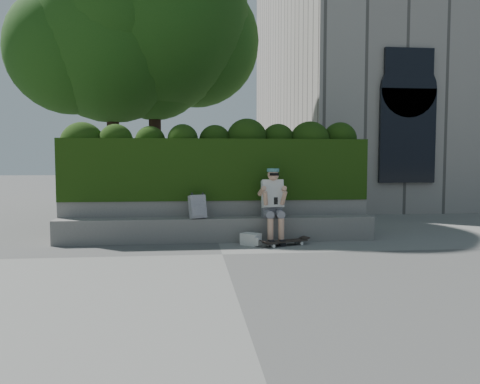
{
  "coord_description": "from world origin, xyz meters",
  "views": [
    {
      "loc": [
        -0.52,
        -7.53,
        1.55
      ],
      "look_at": [
        0.4,
        1.0,
        0.95
      ],
      "focal_mm": 35.0,
      "sensor_mm": 36.0,
      "label": 1
    }
  ],
  "objects": [
    {
      "name": "backpack_ground",
      "position": [
        0.57,
        0.78,
        0.11
      ],
      "size": [
        0.4,
        0.39,
        0.21
      ],
      "primitive_type": "cube",
      "rotation": [
        0.0,
        0.0,
        -0.73
      ],
      "color": "silver",
      "rests_on": "ground"
    },
    {
      "name": "bench_ledge",
      "position": [
        0.0,
        1.25,
        0.23
      ],
      "size": [
        6.0,
        0.45,
        0.45
      ],
      "primitive_type": "cube",
      "color": "gray",
      "rests_on": "ground"
    },
    {
      "name": "planter_wall",
      "position": [
        0.0,
        1.73,
        0.38
      ],
      "size": [
        6.0,
        0.5,
        0.75
      ],
      "primitive_type": "cube",
      "color": "gray",
      "rests_on": "ground"
    },
    {
      "name": "skateboard",
      "position": [
        1.18,
        0.66,
        0.07
      ],
      "size": [
        0.87,
        0.51,
        0.09
      ],
      "rotation": [
        0.0,
        0.0,
        0.37
      ],
      "color": "black",
      "rests_on": "ground"
    },
    {
      "name": "tree_right",
      "position": [
        -2.57,
        5.44,
        4.7
      ],
      "size": [
        4.35,
        4.35,
        6.88
      ],
      "rotation": [
        0.0,
        0.0,
        -0.21
      ],
      "color": "black",
      "rests_on": "ground"
    },
    {
      "name": "hedge",
      "position": [
        0.0,
        1.95,
        1.35
      ],
      "size": [
        6.0,
        1.0,
        1.2
      ],
      "primitive_type": "cube",
      "color": "black",
      "rests_on": "planter_wall"
    },
    {
      "name": "building",
      "position": [
        9.0,
        11.0,
        7.5
      ],
      "size": [
        12.0,
        12.0,
        15.0
      ],
      "primitive_type": "cube",
      "color": "gray",
      "rests_on": "ground"
    },
    {
      "name": "person",
      "position": [
        1.03,
        1.07,
        0.75
      ],
      "size": [
        0.4,
        0.76,
        1.38
      ],
      "color": "slate",
      "rests_on": "ground"
    },
    {
      "name": "backpack_plaid",
      "position": [
        -0.38,
        1.15,
        0.67
      ],
      "size": [
        0.33,
        0.25,
        0.43
      ],
      "primitive_type": "cube",
      "rotation": [
        0.0,
        0.0,
        0.33
      ],
      "color": "#BBB9BF",
      "rests_on": "bench_ledge"
    },
    {
      "name": "tree_left",
      "position": [
        -1.48,
        5.83,
        5.46
      ],
      "size": [
        5.28,
        5.28,
        8.11
      ],
      "rotation": [
        0.0,
        0.0,
        -0.2
      ],
      "color": "black",
      "rests_on": "ground"
    },
    {
      "name": "ground",
      "position": [
        0.0,
        0.0,
        0.0
      ],
      "size": [
        80.0,
        80.0,
        0.0
      ],
      "primitive_type": "plane",
      "color": "slate",
      "rests_on": "ground"
    }
  ]
}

